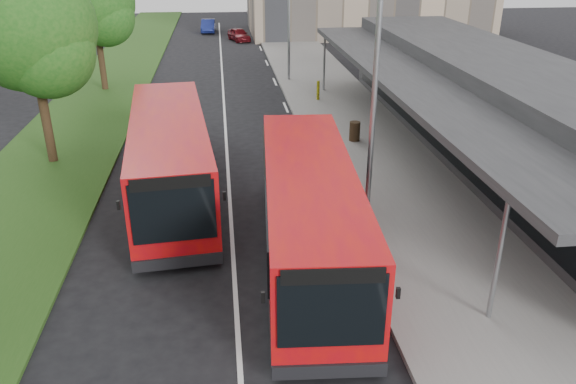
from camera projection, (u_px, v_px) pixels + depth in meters
name	position (u px, v px, depth m)	size (l,w,h in m)	color
ground	(234.00, 270.00, 15.38)	(120.00, 120.00, 0.00)	black
pavement	(322.00, 87.00, 34.10)	(5.00, 80.00, 0.15)	slate
grass_verge	(103.00, 94.00, 32.69)	(5.00, 80.00, 0.10)	#264C18
lane_centre_line	(225.00, 115.00, 28.95)	(0.12, 70.00, 0.01)	silver
kerb_dashes	(280.00, 93.00, 32.93)	(0.12, 56.00, 0.01)	silver
station_building	(491.00, 106.00, 22.96)	(7.70, 26.00, 4.00)	#29292B
tree_mid	(31.00, 35.00, 20.73)	(4.86, 4.86, 7.81)	#2F2112
tree_far	(94.00, 7.00, 31.69)	(4.61, 4.61, 7.40)	#2F2112
lamp_post_near	(372.00, 79.00, 15.69)	(1.44, 0.28, 8.00)	gray
lamp_post_far	(288.00, 4.00, 33.79)	(1.44, 0.28, 8.00)	gray
bus_main	(309.00, 214.00, 15.28)	(3.18, 10.03, 2.80)	red
bus_second	(170.00, 158.00, 19.08)	(3.49, 10.39, 2.89)	red
litter_bin	(355.00, 131.00, 24.65)	(0.47, 0.47, 0.85)	#312314
bollard	(318.00, 90.00, 30.94)	(0.17, 0.17, 1.04)	#FFF60D
car_near	(239.00, 34.00, 49.72)	(1.32, 3.29, 1.12)	#5F0D14
car_far	(208.00, 26.00, 54.33)	(1.28, 3.66, 1.21)	navy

